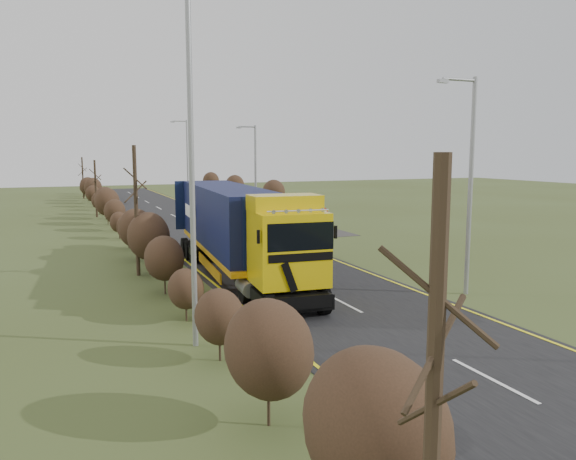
# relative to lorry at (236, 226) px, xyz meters

# --- Properties ---
(ground) EXTENTS (160.00, 160.00, 0.00)m
(ground) POSITION_rel_lorry_xyz_m (2.39, -1.81, -2.40)
(ground) COLOR #3C471E
(ground) RESTS_ON ground
(road) EXTENTS (8.00, 120.00, 0.02)m
(road) POSITION_rel_lorry_xyz_m (2.39, 8.19, -2.39)
(road) COLOR black
(road) RESTS_ON ground
(layby) EXTENTS (6.00, 18.00, 0.02)m
(layby) POSITION_rel_lorry_xyz_m (8.89, 18.19, -2.38)
(layby) COLOR #2A2825
(layby) RESTS_ON ground
(lane_markings) EXTENTS (7.52, 116.00, 0.01)m
(lane_markings) POSITION_rel_lorry_xyz_m (2.39, 7.88, -2.37)
(lane_markings) COLOR yellow
(lane_markings) RESTS_ON road
(hedgerow) EXTENTS (2.24, 102.04, 6.05)m
(hedgerow) POSITION_rel_lorry_xyz_m (-3.61, 6.08, -0.78)
(hedgerow) COLOR #312216
(hedgerow) RESTS_ON ground
(lorry) EXTENTS (3.52, 15.31, 4.22)m
(lorry) POSITION_rel_lorry_xyz_m (0.00, 0.00, 0.00)
(lorry) COLOR black
(lorry) RESTS_ON ground
(car_red_hatchback) EXTENTS (3.06, 4.72, 1.50)m
(car_red_hatchback) POSITION_rel_lorry_xyz_m (7.19, 18.60, -1.65)
(car_red_hatchback) COLOR #880A06
(car_red_hatchback) RESTS_ON ground
(car_blue_sedan) EXTENTS (3.12, 4.20, 1.32)m
(car_blue_sedan) POSITION_rel_lorry_xyz_m (9.26, 18.19, -1.73)
(car_blue_sedan) COLOR #0A0C3A
(car_blue_sedan) RESTS_ON ground
(streetlight_near) EXTENTS (1.84, 0.18, 8.62)m
(streetlight_near) POSITION_rel_lorry_xyz_m (7.61, -6.50, 2.34)
(streetlight_near) COLOR gray
(streetlight_near) RESTS_ON ground
(streetlight_mid) EXTENTS (1.69, 0.18, 7.91)m
(streetlight_mid) POSITION_rel_lorry_xyz_m (7.74, 19.45, 1.94)
(streetlight_mid) COLOR gray
(streetlight_mid) RESTS_ON ground
(streetlight_far) EXTENTS (2.06, 0.19, 9.73)m
(streetlight_far) POSITION_rel_lorry_xyz_m (8.06, 46.17, 2.99)
(streetlight_far) COLOR gray
(streetlight_far) RESTS_ON ground
(left_pole) EXTENTS (0.16, 0.16, 11.22)m
(left_pole) POSITION_rel_lorry_xyz_m (-3.91, -8.34, 3.21)
(left_pole) COLOR gray
(left_pole) RESTS_ON ground
(speed_sign) EXTENTS (0.63, 0.10, 2.29)m
(speed_sign) POSITION_rel_lorry_xyz_m (7.99, 7.21, -0.80)
(speed_sign) COLOR gray
(speed_sign) RESTS_ON ground
(warning_board) EXTENTS (0.70, 0.11, 1.84)m
(warning_board) POSITION_rel_lorry_xyz_m (6.97, 23.32, -1.29)
(warning_board) COLOR gray
(warning_board) RESTS_ON ground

